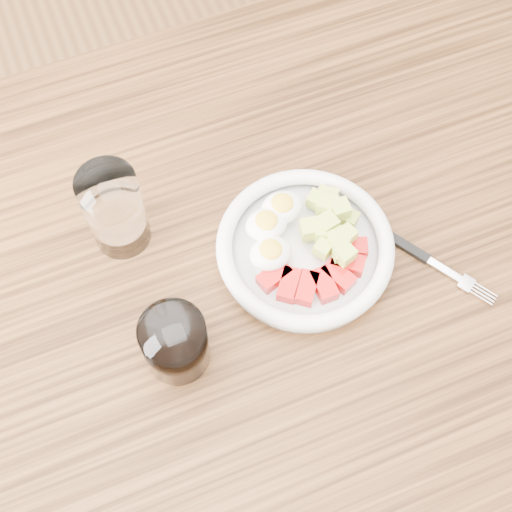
{
  "coord_description": "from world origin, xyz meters",
  "views": [
    {
      "loc": [
        -0.16,
        -0.36,
        1.63
      ],
      "look_at": [
        -0.01,
        0.01,
        0.8
      ],
      "focal_mm": 50.0,
      "sensor_mm": 36.0,
      "label": 1
    }
  ],
  "objects": [
    {
      "name": "bowl",
      "position": [
        0.06,
        0.0,
        0.79
      ],
      "size": [
        0.24,
        0.24,
        0.06
      ],
      "color": "white",
      "rests_on": "dining_table"
    },
    {
      "name": "coffee_glass",
      "position": [
        -0.15,
        -0.07,
        0.82
      ],
      "size": [
        0.08,
        0.08,
        0.09
      ],
      "color": "white",
      "rests_on": "dining_table"
    },
    {
      "name": "water_glass",
      "position": [
        -0.16,
        0.12,
        0.84
      ],
      "size": [
        0.08,
        0.08,
        0.14
      ],
      "primitive_type": "cylinder",
      "color": "white",
      "rests_on": "dining_table"
    },
    {
      "name": "fork",
      "position": [
        0.2,
        -0.05,
        0.77
      ],
      "size": [
        0.11,
        0.17,
        0.01
      ],
      "color": "black",
      "rests_on": "dining_table"
    },
    {
      "name": "dining_table",
      "position": [
        0.0,
        0.0,
        0.67
      ],
      "size": [
        1.5,
        0.9,
        0.77
      ],
      "color": "brown",
      "rests_on": "ground"
    },
    {
      "name": "ground",
      "position": [
        0.0,
        0.0,
        0.0
      ],
      "size": [
        4.0,
        4.0,
        0.0
      ],
      "primitive_type": "plane",
      "color": "brown",
      "rests_on": "ground"
    }
  ]
}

